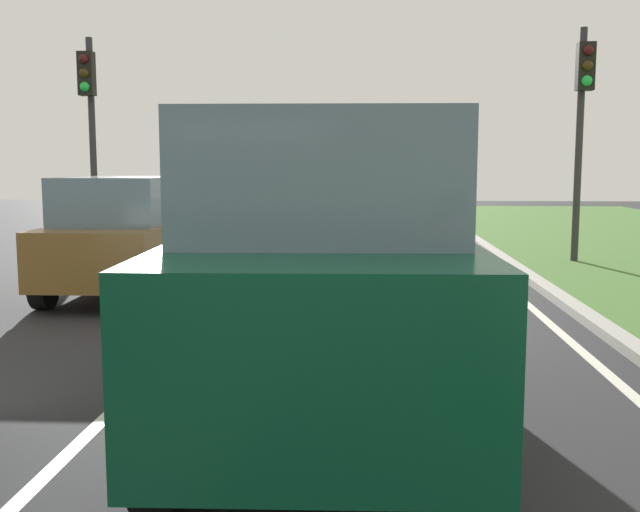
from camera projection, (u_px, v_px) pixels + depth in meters
The scene contains 8 objects.
ground_plane at pixel (275, 301), 10.59m from camera, with size 60.00×60.00×0.00m, color #262628.
lane_line_center at pixel (227, 300), 10.63m from camera, with size 0.12×32.00×0.01m, color silver.
lane_line_right_edge at pixel (526, 303), 10.36m from camera, with size 0.12×32.00×0.01m, color silver.
curb_right at pixel (562, 300), 10.32m from camera, with size 0.24×48.00×0.12m, color #9E9B93.
car_suv_ahead at pixel (324, 271), 5.45m from camera, with size 2.09×4.56×2.28m.
car_hatchback_far at pixel (124, 237), 11.00m from camera, with size 1.78×3.72×1.78m.
traffic_light_near_right at pixel (582, 107), 14.05m from camera, with size 0.32×0.50×4.58m.
traffic_light_overhead_left at pixel (89, 111), 15.36m from camera, with size 0.32×0.50×4.61m.
Camera 1 is at (1.32, 3.63, 1.96)m, focal length 40.99 mm.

